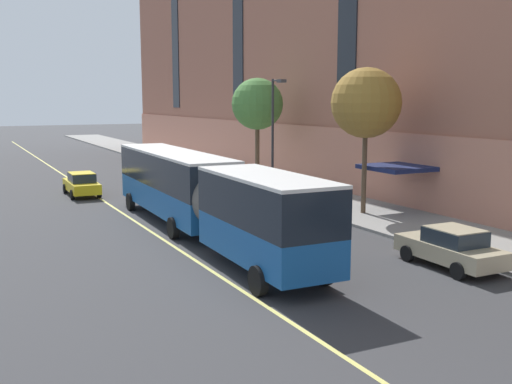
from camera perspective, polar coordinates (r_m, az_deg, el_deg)
ground_plane at (r=27.58m, az=-2.82°, el=-4.43°), size 260.00×260.00×0.00m
sidewalk at (r=34.89m, az=9.54°, el=-1.61°), size 5.75×160.00×0.15m
city_bus at (r=27.41m, az=-5.29°, el=-0.01°), size 3.20×20.35×3.67m
parked_car_champagne_0 at (r=23.84m, az=18.08°, el=-5.05°), size 2.06×4.42×1.56m
parked_car_champagne_2 at (r=40.33m, az=-2.79°, el=0.92°), size 1.98×4.55×1.56m
parked_car_navy_3 at (r=33.03m, az=3.46°, el=-0.84°), size 2.02×4.46×1.56m
parked_car_black_4 at (r=49.59m, az=-7.59°, el=2.33°), size 2.01×4.32×1.56m
taxi_cab at (r=41.15m, az=-16.28°, el=0.74°), size 1.95×4.65×1.56m
street_tree_mid_block at (r=32.87m, az=10.44°, el=8.31°), size 3.77×3.77×7.86m
street_tree_far_uptown at (r=43.68m, az=0.13°, el=8.34°), size 3.73×3.73×7.70m
street_lamp at (r=37.93m, az=1.76°, el=6.31°), size 0.36×1.48×7.42m
lane_centerline at (r=29.41m, az=-10.01°, el=-3.71°), size 0.16×140.00×0.01m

